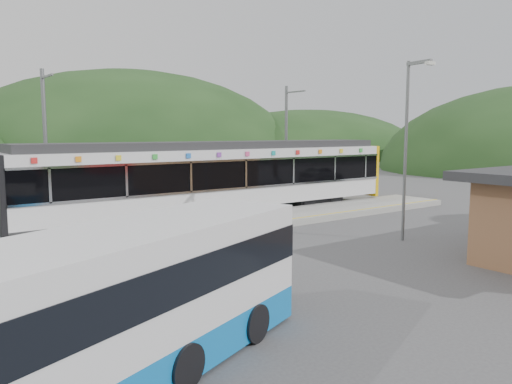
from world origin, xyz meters
TOP-DOWN VIEW (x-y plane):
  - ground at (0.00, 0.00)m, footprint 120.00×120.00m
  - hills at (6.19, 5.29)m, footprint 146.00×149.00m
  - platform at (0.00, 3.30)m, footprint 26.00×3.20m
  - yellow_line at (0.00, 2.00)m, footprint 26.00×0.10m
  - train at (0.62, 6.00)m, footprint 20.44×3.01m
  - catenary_mast_west at (-7.00, 8.56)m, footprint 0.18×1.80m
  - catenary_mast_east at (7.00, 8.56)m, footprint 0.18×1.80m
  - bus at (-10.43, -7.56)m, footprint 9.73×5.68m
  - lamp_post at (3.32, -3.13)m, footprint 0.37×1.20m

SIDE VIEW (x-z plane):
  - ground at x=0.00m, z-range 0.00..0.00m
  - hills at x=6.19m, z-range -13.00..13.00m
  - platform at x=0.00m, z-range 0.00..0.30m
  - yellow_line at x=0.00m, z-range 0.30..0.31m
  - bus at x=-10.43m, z-range -0.05..2.57m
  - train at x=0.62m, z-range 0.19..3.93m
  - catenary_mast_west at x=-7.00m, z-range 0.15..7.15m
  - catenary_mast_east at x=7.00m, z-range 0.15..7.15m
  - lamp_post at x=3.32m, z-range 0.64..7.52m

